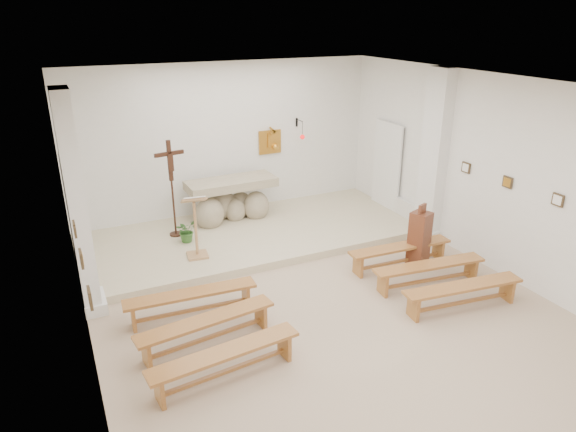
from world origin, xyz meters
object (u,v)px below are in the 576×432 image
altar (231,203)px  crucifix_stand (172,182)px  lectern (196,226)px  bench_left_third (225,358)px  bench_left_second (207,325)px  bench_right_second (429,269)px  donation_pedestal (419,238)px  bench_right_third (463,291)px  bench_left_front (191,298)px  bench_right_front (400,251)px

altar → crucifix_stand: bearing=-167.0°
lectern → bench_left_third: size_ratio=0.61×
altar → crucifix_stand: crucifix_stand is taller
crucifix_stand → bench_left_second: (-0.48, -3.74, -0.98)m
altar → bench_right_second: 4.63m
crucifix_stand → donation_pedestal: (3.87, -2.99, -0.77)m
donation_pedestal → bench_right_third: 1.63m
donation_pedestal → bench_right_second: 0.87m
bench_left_front → bench_right_second: (3.98, -0.82, 0.00)m
bench_left_front → bench_left_second: size_ratio=1.00×
bench_right_front → bench_right_third: bearing=-87.0°
altar → bench_left_second: (-1.82, -4.09, -0.21)m
lectern → bench_right_front: 3.83m
bench_right_third → altar: bearing=120.6°
donation_pedestal → bench_right_front: 0.43m
lectern → bench_left_front: 1.89m
bench_right_second → altar: bearing=124.5°
crucifix_stand → bench_right_third: crucifix_stand is taller
crucifix_stand → bench_left_front: (-0.48, -2.92, -0.98)m
crucifix_stand → bench_left_third: size_ratio=0.97×
bench_right_front → bench_right_second: bearing=-87.0°
donation_pedestal → bench_left_front: donation_pedestal is taller
bench_left_second → lectern: bearing=69.4°
bench_left_front → bench_right_third: same height
crucifix_stand → bench_right_third: (3.50, -4.56, -0.98)m
bench_left_second → donation_pedestal: bearing=2.4°
bench_right_second → crucifix_stand: bearing=139.8°
donation_pedestal → bench_right_front: (-0.37, 0.06, -0.21)m
lectern → bench_left_front: bearing=-101.8°
bench_left_second → bench_left_front: bearing=82.6°
bench_left_third → bench_right_front: bearing=16.3°
altar → bench_left_front: size_ratio=0.96×
bench_right_front → bench_left_second: bearing=-165.4°
lectern → crucifix_stand: 1.31m
bench_left_second → bench_left_third: (0.00, -0.82, 0.00)m
bench_right_third → bench_left_third: bearing=-173.0°
altar → lectern: size_ratio=1.57×
crucifix_stand → bench_right_third: size_ratio=0.97×
bench_right_front → bench_left_third: same height
crucifix_stand → donation_pedestal: size_ratio=1.65×
crucifix_stand → altar: bearing=4.6°
altar → bench_left_front: (-1.82, -3.28, -0.21)m
crucifix_stand → bench_left_second: size_ratio=0.97×
donation_pedestal → bench_right_third: donation_pedestal is taller
donation_pedestal → bench_left_third: donation_pedestal is taller
lectern → bench_right_second: (3.38, -2.56, -0.45)m
lectern → bench_left_second: 2.66m
donation_pedestal → bench_left_front: size_ratio=0.59×
crucifix_stand → bench_left_third: bearing=-106.1°
donation_pedestal → bench_right_front: size_ratio=0.59×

